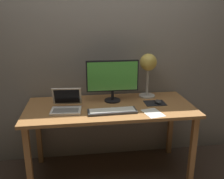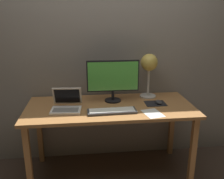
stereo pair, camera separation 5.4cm
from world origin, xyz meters
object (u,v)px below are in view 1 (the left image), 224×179
monitor (112,78)px  desk_lamp (148,65)px  laptop (66,104)px  mouse (158,102)px  keyboard_main (112,111)px

monitor → desk_lamp: bearing=13.9°
laptop → mouse: (0.89, 0.03, -0.04)m
desk_lamp → mouse: (0.05, -0.23, -0.32)m
desk_lamp → mouse: desk_lamp is taller
laptop → desk_lamp: size_ratio=0.62×
desk_lamp → keyboard_main: bearing=-138.0°
laptop → keyboard_main: bearing=-17.2°
monitor → keyboard_main: size_ratio=1.16×
desk_lamp → mouse: 0.39m
keyboard_main → mouse: mouse is taller
keyboard_main → desk_lamp: 0.66m
keyboard_main → desk_lamp: (0.43, 0.39, 0.33)m
keyboard_main → mouse: (0.48, 0.16, 0.01)m
monitor → mouse: 0.51m
monitor → desk_lamp: size_ratio=1.13×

